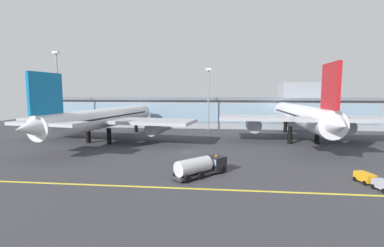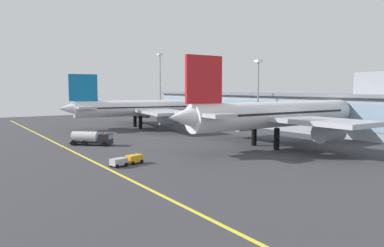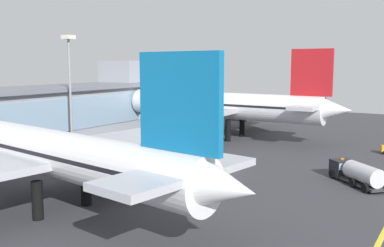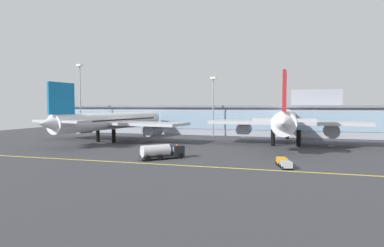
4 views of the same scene
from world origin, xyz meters
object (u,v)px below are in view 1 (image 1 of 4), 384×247
airliner_near_left (105,119)px  apron_light_mast_centre (58,80)px  apron_light_mast_west (209,89)px  airliner_near_right (301,116)px  baggage_tug_near (373,180)px  fuel_tanker_truck (202,166)px

airliner_near_left → apron_light_mast_centre: (-23.23, 17.48, 10.59)m
airliner_near_left → apron_light_mast_west: bearing=-39.4°
airliner_near_right → baggage_tug_near: size_ratio=8.83×
airliner_near_left → baggage_tug_near: bearing=-111.6°
airliner_near_left → apron_light_mast_west: apron_light_mast_west is taller
airliner_near_left → apron_light_mast_centre: 30.94m
airliner_near_left → baggage_tug_near: size_ratio=9.06×
airliner_near_left → fuel_tanker_truck: size_ratio=6.40×
airliner_near_left → airliner_near_right: size_ratio=1.03×
baggage_tug_near → apron_light_mast_west: apron_light_mast_west is taller
airliner_near_left → fuel_tanker_truck: (26.54, -26.31, -4.35)m
baggage_tug_near → fuel_tanker_truck: bearing=69.3°
airliner_near_right → apron_light_mast_west: 30.87m
airliner_near_left → apron_light_mast_west: (25.10, 22.82, 7.65)m
fuel_tanker_truck → apron_light_mast_west: (-1.44, 49.13, 11.99)m
airliner_near_right → fuel_tanker_truck: size_ratio=6.24×
airliner_near_right → apron_light_mast_west: bearing=53.5°
fuel_tanker_truck → apron_light_mast_centre: (-49.77, 43.79, 14.94)m
fuel_tanker_truck → apron_light_mast_west: 50.59m
apron_light_mast_west → airliner_near_left: bearing=-137.7°
airliner_near_left → apron_light_mast_centre: apron_light_mast_centre is taller
airliner_near_right → apron_light_mast_centre: bearing=80.3°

